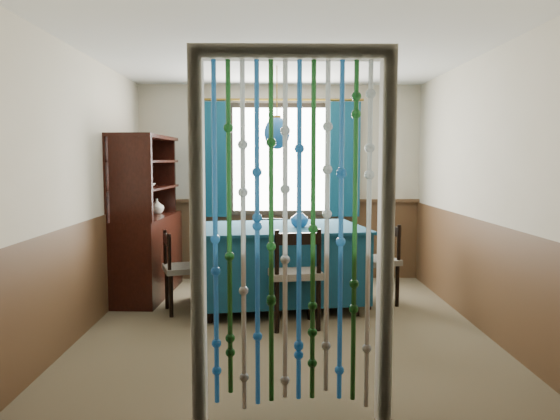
{
  "coord_description": "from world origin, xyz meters",
  "views": [
    {
      "loc": [
        -0.12,
        -5.04,
        1.54
      ],
      "look_at": [
        -0.03,
        0.45,
        1.04
      ],
      "focal_mm": 35.0,
      "sensor_mm": 36.0,
      "label": 1
    }
  ],
  "objects_px": {
    "vase_sideboard": "(157,205)",
    "sideboard": "(146,241)",
    "chair_right": "(378,261)",
    "pendant_lamp": "(277,133)",
    "chair_left": "(181,269)",
    "chair_far": "(269,251)",
    "dining_table": "(277,261)",
    "chair_near": "(295,274)",
    "bowl_shelf": "(146,185)",
    "vase_table": "(299,219)"
  },
  "relations": [
    {
      "from": "vase_sideboard",
      "to": "sideboard",
      "type": "bearing_deg",
      "value": -100.91
    },
    {
      "from": "chair_right",
      "to": "pendant_lamp",
      "type": "bearing_deg",
      "value": 76.62
    },
    {
      "from": "chair_left",
      "to": "chair_far",
      "type": "bearing_deg",
      "value": 118.61
    },
    {
      "from": "dining_table",
      "to": "chair_left",
      "type": "height_order",
      "value": "dining_table"
    },
    {
      "from": "chair_near",
      "to": "bowl_shelf",
      "type": "height_order",
      "value": "bowl_shelf"
    },
    {
      "from": "chair_right",
      "to": "bowl_shelf",
      "type": "relative_size",
      "value": 3.92
    },
    {
      "from": "dining_table",
      "to": "chair_near",
      "type": "distance_m",
      "value": 0.72
    },
    {
      "from": "sideboard",
      "to": "pendant_lamp",
      "type": "relative_size",
      "value": 2.15
    },
    {
      "from": "chair_near",
      "to": "sideboard",
      "type": "distance_m",
      "value": 2.05
    },
    {
      "from": "dining_table",
      "to": "pendant_lamp",
      "type": "height_order",
      "value": "pendant_lamp"
    },
    {
      "from": "bowl_shelf",
      "to": "dining_table",
      "type": "bearing_deg",
      "value": -11.64
    },
    {
      "from": "dining_table",
      "to": "pendant_lamp",
      "type": "relative_size",
      "value": 2.28
    },
    {
      "from": "bowl_shelf",
      "to": "chair_near",
      "type": "bearing_deg",
      "value": -32.31
    },
    {
      "from": "sideboard",
      "to": "pendant_lamp",
      "type": "height_order",
      "value": "pendant_lamp"
    },
    {
      "from": "chair_left",
      "to": "pendant_lamp",
      "type": "xyz_separation_m",
      "value": [
        0.98,
        0.17,
        1.38
      ]
    },
    {
      "from": "dining_table",
      "to": "sideboard",
      "type": "bearing_deg",
      "value": 151.89
    },
    {
      "from": "chair_near",
      "to": "chair_right",
      "type": "relative_size",
      "value": 1.07
    },
    {
      "from": "dining_table",
      "to": "vase_table",
      "type": "xyz_separation_m",
      "value": [
        0.23,
        -0.06,
        0.45
      ]
    },
    {
      "from": "sideboard",
      "to": "vase_table",
      "type": "height_order",
      "value": "sideboard"
    },
    {
      "from": "chair_far",
      "to": "bowl_shelf",
      "type": "relative_size",
      "value": 3.92
    },
    {
      "from": "chair_left",
      "to": "vase_sideboard",
      "type": "bearing_deg",
      "value": -174.27
    },
    {
      "from": "chair_left",
      "to": "chair_right",
      "type": "height_order",
      "value": "chair_right"
    },
    {
      "from": "bowl_shelf",
      "to": "vase_sideboard",
      "type": "xyz_separation_m",
      "value": [
        0.0,
        0.55,
        -0.26
      ]
    },
    {
      "from": "chair_left",
      "to": "bowl_shelf",
      "type": "relative_size",
      "value": 3.73
    },
    {
      "from": "dining_table",
      "to": "chair_left",
      "type": "bearing_deg",
      "value": -178.36
    },
    {
      "from": "chair_right",
      "to": "vase_table",
      "type": "xyz_separation_m",
      "value": [
        -0.85,
        -0.17,
        0.48
      ]
    },
    {
      "from": "chair_far",
      "to": "pendant_lamp",
      "type": "relative_size",
      "value": 1.03
    },
    {
      "from": "chair_far",
      "to": "sideboard",
      "type": "height_order",
      "value": "sideboard"
    },
    {
      "from": "chair_left",
      "to": "chair_right",
      "type": "distance_m",
      "value": 2.08
    },
    {
      "from": "vase_table",
      "to": "bowl_shelf",
      "type": "bearing_deg",
      "value": 168.05
    },
    {
      "from": "pendant_lamp",
      "to": "vase_sideboard",
      "type": "xyz_separation_m",
      "value": [
        -1.42,
        0.84,
        -0.81
      ]
    },
    {
      "from": "sideboard",
      "to": "bowl_shelf",
      "type": "xyz_separation_m",
      "value": [
        0.06,
        -0.24,
        0.64
      ]
    },
    {
      "from": "chair_left",
      "to": "vase_sideboard",
      "type": "height_order",
      "value": "vase_sideboard"
    },
    {
      "from": "chair_far",
      "to": "bowl_shelf",
      "type": "height_order",
      "value": "bowl_shelf"
    },
    {
      "from": "dining_table",
      "to": "chair_right",
      "type": "bearing_deg",
      "value": -2.57
    },
    {
      "from": "bowl_shelf",
      "to": "vase_sideboard",
      "type": "distance_m",
      "value": 0.61
    },
    {
      "from": "chair_near",
      "to": "chair_far",
      "type": "xyz_separation_m",
      "value": [
        -0.24,
        1.47,
        -0.03
      ]
    },
    {
      "from": "dining_table",
      "to": "bowl_shelf",
      "type": "distance_m",
      "value": 1.65
    },
    {
      "from": "chair_left",
      "to": "pendant_lamp",
      "type": "distance_m",
      "value": 1.7
    },
    {
      "from": "pendant_lamp",
      "to": "chair_near",
      "type": "bearing_deg",
      "value": -77.64
    },
    {
      "from": "vase_table",
      "to": "sideboard",
      "type": "bearing_deg",
      "value": 161.07
    },
    {
      "from": "chair_near",
      "to": "vase_sideboard",
      "type": "height_order",
      "value": "vase_sideboard"
    },
    {
      "from": "pendant_lamp",
      "to": "vase_sideboard",
      "type": "height_order",
      "value": "pendant_lamp"
    },
    {
      "from": "pendant_lamp",
      "to": "bowl_shelf",
      "type": "distance_m",
      "value": 1.55
    },
    {
      "from": "chair_near",
      "to": "chair_left",
      "type": "bearing_deg",
      "value": 146.6
    },
    {
      "from": "chair_left",
      "to": "pendant_lamp",
      "type": "relative_size",
      "value": 0.98
    },
    {
      "from": "chair_far",
      "to": "sideboard",
      "type": "relative_size",
      "value": 0.48
    },
    {
      "from": "chair_right",
      "to": "vase_sideboard",
      "type": "bearing_deg",
      "value": 54.49
    },
    {
      "from": "chair_near",
      "to": "chair_left",
      "type": "distance_m",
      "value": 1.25
    },
    {
      "from": "chair_right",
      "to": "sideboard",
      "type": "relative_size",
      "value": 0.48
    }
  ]
}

